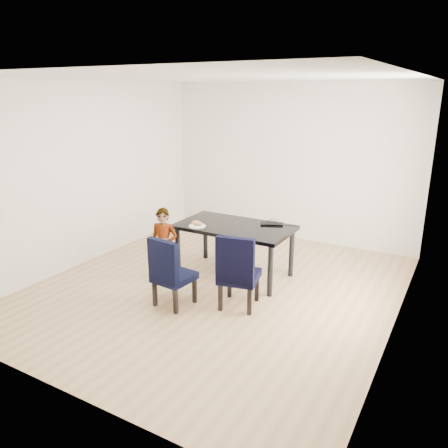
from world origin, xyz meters
The scene contains 14 objects.
floor centered at (0.00, 0.00, -0.01)m, with size 4.50×5.00×0.01m, color tan.
ceiling centered at (0.00, 0.00, 2.71)m, with size 4.50×5.00×0.01m, color white.
wall_back centered at (0.00, 2.50, 1.35)m, with size 4.50×0.01×2.70m, color white.
wall_front centered at (0.00, -2.50, 1.35)m, with size 4.50×0.01×2.70m, color silver.
wall_left centered at (-2.25, 0.00, 1.35)m, with size 0.01×5.00×2.70m, color white.
wall_right centered at (2.25, 0.00, 1.35)m, with size 0.01×5.00×2.70m, color silver.
dining_table centered at (0.00, 0.50, 0.38)m, with size 1.60×0.90×0.75m, color black.
chair_left centered at (-0.21, -0.66, 0.45)m, with size 0.43×0.45×0.89m, color black.
chair_right centered at (0.50, -0.30, 0.48)m, with size 0.46×0.48×0.95m, color black.
child centered at (-0.70, -0.21, 0.53)m, with size 0.39×0.26×1.06m, color orange.
plate centered at (-0.43, 0.20, 0.76)m, with size 0.24×0.24×0.01m, color white.
sandwich centered at (-0.44, 0.21, 0.80)m, with size 0.17×0.08×0.07m, color #AB783D.
laptop centered at (0.42, 0.83, 0.76)m, with size 0.32×0.20×0.02m, color black.
cable_tangle centered at (0.44, 0.83, 0.75)m, with size 0.16×0.16×0.01m, color black.
Camera 1 is at (2.76, -4.64, 2.55)m, focal length 35.00 mm.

